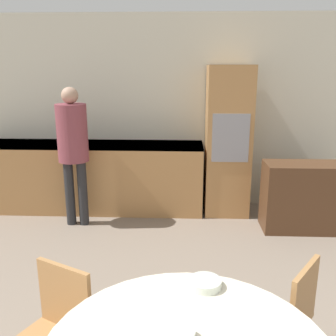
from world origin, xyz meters
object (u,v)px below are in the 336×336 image
(person_standing, at_px, (73,142))
(bowl_near, at_px, (181,335))
(oven_unit, at_px, (228,141))
(chair_far_right, at_px, (285,316))
(chair_far_left, at_px, (54,331))
(bowl_centre, at_px, (205,283))
(sideboard, at_px, (310,197))

(person_standing, distance_m, bowl_near, 3.25)
(oven_unit, relative_size, person_standing, 1.15)
(chair_far_right, bearing_deg, chair_far_left, -45.98)
(person_standing, xyz_separation_m, bowl_near, (1.32, -2.96, -0.25))
(person_standing, bearing_deg, bowl_centre, -60.43)
(chair_far_left, bearing_deg, chair_far_right, 34.91)
(sideboard, bearing_deg, oven_unit, 148.97)
(chair_far_left, relative_size, chair_far_right, 1.00)
(chair_far_right, distance_m, bowl_centre, 0.62)
(person_standing, bearing_deg, chair_far_left, -76.70)
(sideboard, xyz_separation_m, person_standing, (-2.83, 0.03, 0.63))
(sideboard, bearing_deg, chair_far_left, -131.48)
(bowl_near, height_order, bowl_centre, bowl_near)
(oven_unit, relative_size, sideboard, 1.77)
(oven_unit, bearing_deg, chair_far_right, -89.14)
(bowl_centre, bearing_deg, bowl_near, -106.87)
(sideboard, height_order, bowl_near, same)
(chair_far_left, xyz_separation_m, person_standing, (-0.60, 2.55, 0.57))
(sideboard, relative_size, bowl_centre, 6.19)
(oven_unit, xyz_separation_m, chair_far_left, (-1.29, -3.08, -0.50))
(sideboard, relative_size, bowl_near, 8.68)
(oven_unit, distance_m, chair_far_left, 3.38)
(chair_far_right, relative_size, person_standing, 0.49)
(chair_far_left, bearing_deg, sideboard, 75.33)
(sideboard, xyz_separation_m, bowl_centre, (-1.38, -2.51, 0.38))
(oven_unit, distance_m, bowl_centre, 3.11)
(oven_unit, bearing_deg, sideboard, -31.03)
(bowl_near, bearing_deg, chair_far_left, 150.54)
(oven_unit, xyz_separation_m, bowl_near, (-0.57, -3.49, -0.17))
(oven_unit, height_order, bowl_near, oven_unit)
(chair_far_right, bearing_deg, oven_unit, -143.22)
(chair_far_left, distance_m, chair_far_right, 1.35)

